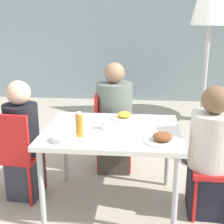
{
  "coord_description": "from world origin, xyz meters",
  "views": [
    {
      "loc": [
        0.24,
        -2.47,
        1.61
      ],
      "look_at": [
        0.0,
        0.0,
        0.87
      ],
      "focal_mm": 50.0,
      "sensor_mm": 36.0,
      "label": 1
    }
  ],
  "objects_px": {
    "person_left": "(23,143)",
    "salad_bowl": "(64,138)",
    "drinking_cup": "(106,124)",
    "chair_left": "(14,150)",
    "chair_far": "(107,125)",
    "chair_right": "(215,156)",
    "person_far": "(114,122)",
    "bottle": "(79,125)",
    "person_right": "(210,156)"
  },
  "relations": [
    {
      "from": "chair_right",
      "to": "person_far",
      "type": "distance_m",
      "value": 1.13
    },
    {
      "from": "person_right",
      "to": "person_far",
      "type": "xyz_separation_m",
      "value": [
        -0.86,
        0.73,
        0.03
      ]
    },
    {
      "from": "chair_far",
      "to": "bottle",
      "type": "bearing_deg",
      "value": -10.38
    },
    {
      "from": "chair_right",
      "to": "salad_bowl",
      "type": "relative_size",
      "value": 4.48
    },
    {
      "from": "salad_bowl",
      "to": "chair_right",
      "type": "bearing_deg",
      "value": 15.6
    },
    {
      "from": "chair_left",
      "to": "chair_far",
      "type": "bearing_deg",
      "value": 49.78
    },
    {
      "from": "drinking_cup",
      "to": "person_right",
      "type": "bearing_deg",
      "value": -2.43
    },
    {
      "from": "chair_far",
      "to": "drinking_cup",
      "type": "bearing_deg",
      "value": 2.2
    },
    {
      "from": "chair_left",
      "to": "drinking_cup",
      "type": "height_order",
      "value": "chair_left"
    },
    {
      "from": "chair_far",
      "to": "drinking_cup",
      "type": "distance_m",
      "value": 0.79
    },
    {
      "from": "chair_right",
      "to": "chair_far",
      "type": "xyz_separation_m",
      "value": [
        -1.0,
        0.7,
        0.0
      ]
    },
    {
      "from": "person_far",
      "to": "salad_bowl",
      "type": "relative_size",
      "value": 6.22
    },
    {
      "from": "chair_left",
      "to": "salad_bowl",
      "type": "height_order",
      "value": "chair_left"
    },
    {
      "from": "chair_right",
      "to": "person_right",
      "type": "relative_size",
      "value": 0.76
    },
    {
      "from": "person_right",
      "to": "chair_far",
      "type": "height_order",
      "value": "person_right"
    },
    {
      "from": "chair_right",
      "to": "drinking_cup",
      "type": "height_order",
      "value": "chair_right"
    },
    {
      "from": "chair_far",
      "to": "person_left",
      "type": "bearing_deg",
      "value": -49.49
    },
    {
      "from": "chair_right",
      "to": "chair_left",
      "type": "bearing_deg",
      "value": 4.1
    },
    {
      "from": "chair_left",
      "to": "person_right",
      "type": "height_order",
      "value": "person_right"
    },
    {
      "from": "person_right",
      "to": "bottle",
      "type": "distance_m",
      "value": 1.11
    },
    {
      "from": "person_left",
      "to": "chair_left",
      "type": "bearing_deg",
      "value": -121.86
    },
    {
      "from": "person_left",
      "to": "person_right",
      "type": "relative_size",
      "value": 0.99
    },
    {
      "from": "drinking_cup",
      "to": "salad_bowl",
      "type": "xyz_separation_m",
      "value": [
        -0.29,
        -0.3,
        -0.02
      ]
    },
    {
      "from": "bottle",
      "to": "salad_bowl",
      "type": "relative_size",
      "value": 1.05
    },
    {
      "from": "chair_far",
      "to": "bottle",
      "type": "distance_m",
      "value": 1.0
    },
    {
      "from": "person_left",
      "to": "chair_far",
      "type": "bearing_deg",
      "value": 48.96
    },
    {
      "from": "person_right",
      "to": "chair_far",
      "type": "bearing_deg",
      "value": -36.86
    },
    {
      "from": "chair_far",
      "to": "person_far",
      "type": "relative_size",
      "value": 0.72
    },
    {
      "from": "chair_far",
      "to": "bottle",
      "type": "xyz_separation_m",
      "value": [
        -0.11,
        -0.94,
        0.32
      ]
    },
    {
      "from": "chair_left",
      "to": "chair_far",
      "type": "xyz_separation_m",
      "value": [
        0.75,
        0.75,
        0.0
      ]
    },
    {
      "from": "person_right",
      "to": "chair_right",
      "type": "bearing_deg",
      "value": -121.86
    },
    {
      "from": "salad_bowl",
      "to": "person_right",
      "type": "bearing_deg",
      "value": 12.67
    },
    {
      "from": "salad_bowl",
      "to": "chair_left",
      "type": "bearing_deg",
      "value": 151.48
    },
    {
      "from": "chair_left",
      "to": "chair_far",
      "type": "distance_m",
      "value": 1.06
    },
    {
      "from": "person_left",
      "to": "salad_bowl",
      "type": "xyz_separation_m",
      "value": [
        0.48,
        -0.37,
        0.21
      ]
    },
    {
      "from": "chair_left",
      "to": "person_left",
      "type": "relative_size",
      "value": 0.77
    },
    {
      "from": "person_right",
      "to": "person_far",
      "type": "bearing_deg",
      "value": -37.79
    },
    {
      "from": "chair_far",
      "to": "salad_bowl",
      "type": "height_order",
      "value": "chair_far"
    },
    {
      "from": "person_right",
      "to": "person_far",
      "type": "relative_size",
      "value": 0.94
    },
    {
      "from": "chair_far",
      "to": "salad_bowl",
      "type": "bearing_deg",
      "value": -15.07
    },
    {
      "from": "salad_bowl",
      "to": "person_far",
      "type": "bearing_deg",
      "value": 73.45
    },
    {
      "from": "drinking_cup",
      "to": "salad_bowl",
      "type": "distance_m",
      "value": 0.41
    },
    {
      "from": "person_left",
      "to": "bottle",
      "type": "bearing_deg",
      "value": -19.51
    },
    {
      "from": "person_far",
      "to": "bottle",
      "type": "xyz_separation_m",
      "value": [
        -0.2,
        -0.89,
        0.26
      ]
    },
    {
      "from": "chair_left",
      "to": "person_left",
      "type": "distance_m",
      "value": 0.1
    },
    {
      "from": "chair_far",
      "to": "person_far",
      "type": "xyz_separation_m",
      "value": [
        0.08,
        -0.04,
        0.06
      ]
    },
    {
      "from": "drinking_cup",
      "to": "person_left",
      "type": "bearing_deg",
      "value": 174.73
    },
    {
      "from": "chair_right",
      "to": "drinking_cup",
      "type": "relative_size",
      "value": 10.59
    },
    {
      "from": "salad_bowl",
      "to": "drinking_cup",
      "type": "bearing_deg",
      "value": 46.06
    },
    {
      "from": "drinking_cup",
      "to": "salad_bowl",
      "type": "relative_size",
      "value": 0.42
    }
  ]
}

